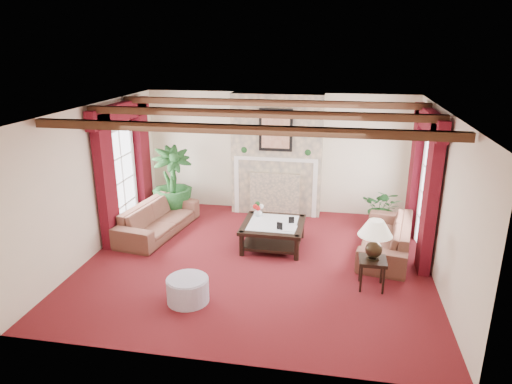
% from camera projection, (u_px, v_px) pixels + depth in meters
% --- Properties ---
extents(floor, '(6.00, 6.00, 0.00)m').
position_uv_depth(floor, '(257.00, 261.00, 8.18)').
color(floor, '#4A0D0D').
rests_on(floor, ground).
extents(ceiling, '(6.00, 6.00, 0.00)m').
position_uv_depth(ceiling, '(257.00, 110.00, 7.33)').
color(ceiling, white).
rests_on(ceiling, floor).
extents(back_wall, '(6.00, 0.02, 2.70)m').
position_uv_depth(back_wall, '(278.00, 153.00, 10.32)').
color(back_wall, beige).
rests_on(back_wall, ground).
extents(left_wall, '(0.02, 5.50, 2.70)m').
position_uv_depth(left_wall, '(94.00, 181.00, 8.26)').
color(left_wall, beige).
rests_on(left_wall, ground).
extents(right_wall, '(0.02, 5.50, 2.70)m').
position_uv_depth(right_wall, '(442.00, 200.00, 7.25)').
color(right_wall, beige).
rests_on(right_wall, ground).
extents(ceiling_beams, '(6.00, 3.00, 0.12)m').
position_uv_depth(ceiling_beams, '(257.00, 114.00, 7.35)').
color(ceiling_beams, '#341B10').
rests_on(ceiling_beams, ceiling).
extents(fireplace, '(2.00, 0.52, 2.70)m').
position_uv_depth(fireplace, '(278.00, 93.00, 9.71)').
color(fireplace, tan).
rests_on(fireplace, ground).
extents(french_door_left, '(0.10, 1.10, 2.16)m').
position_uv_depth(french_door_left, '(117.00, 128.00, 8.94)').
color(french_door_left, white).
rests_on(french_door_left, ground).
extents(french_door_right, '(0.10, 1.10, 2.16)m').
position_uv_depth(french_door_right, '(434.00, 139.00, 7.94)').
color(french_door_right, white).
rests_on(french_door_right, ground).
extents(curtains_left, '(0.20, 2.40, 2.55)m').
position_uv_depth(curtains_left, '(120.00, 107.00, 8.79)').
color(curtains_left, '#49090F').
rests_on(curtains_left, ground).
extents(curtains_right, '(0.20, 2.40, 2.55)m').
position_uv_depth(curtains_right, '(431.00, 115.00, 7.83)').
color(curtains_right, '#49090F').
rests_on(curtains_right, ground).
extents(sofa_left, '(2.32, 1.27, 0.83)m').
position_uv_depth(sofa_left, '(158.00, 214.00, 9.27)').
color(sofa_left, '#360E18').
rests_on(sofa_left, ground).
extents(sofa_right, '(2.34, 1.34, 0.83)m').
position_uv_depth(sofa_right, '(387.00, 231.00, 8.41)').
color(sofa_right, '#360E18').
rests_on(sofa_right, ground).
extents(potted_palm, '(2.37, 2.40, 0.88)m').
position_uv_depth(potted_palm, '(173.00, 197.00, 10.20)').
color(potted_palm, black).
rests_on(potted_palm, ground).
extents(small_plant, '(1.37, 1.40, 0.70)m').
position_uv_depth(small_plant, '(383.00, 213.00, 9.50)').
color(small_plant, black).
rests_on(small_plant, ground).
extents(coffee_table, '(1.17, 1.17, 0.47)m').
position_uv_depth(coffee_table, '(273.00, 235.00, 8.71)').
color(coffee_table, black).
rests_on(coffee_table, ground).
extents(side_table, '(0.45, 0.45, 0.50)m').
position_uv_depth(side_table, '(372.00, 273.00, 7.23)').
color(side_table, black).
rests_on(side_table, ground).
extents(ottoman, '(0.64, 0.64, 0.37)m').
position_uv_depth(ottoman, '(188.00, 290.00, 6.87)').
color(ottoman, gray).
rests_on(ottoman, ground).
extents(table_lamp, '(0.53, 0.53, 0.67)m').
position_uv_depth(table_lamp, '(375.00, 239.00, 7.05)').
color(table_lamp, black).
rests_on(table_lamp, side_table).
extents(flower_vase, '(0.25, 0.26, 0.17)m').
position_uv_depth(flower_vase, '(258.00, 212.00, 8.97)').
color(flower_vase, silver).
rests_on(flower_vase, coffee_table).
extents(book, '(0.23, 0.05, 0.31)m').
position_uv_depth(book, '(284.00, 221.00, 8.34)').
color(book, black).
rests_on(book, coffee_table).
extents(photo_frame_a, '(0.11, 0.06, 0.15)m').
position_uv_depth(photo_frame_a, '(280.00, 226.00, 8.31)').
color(photo_frame_a, black).
rests_on(photo_frame_a, coffee_table).
extents(photo_frame_b, '(0.11, 0.05, 0.14)m').
position_uv_depth(photo_frame_b, '(291.00, 220.00, 8.60)').
color(photo_frame_b, black).
rests_on(photo_frame_b, coffee_table).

